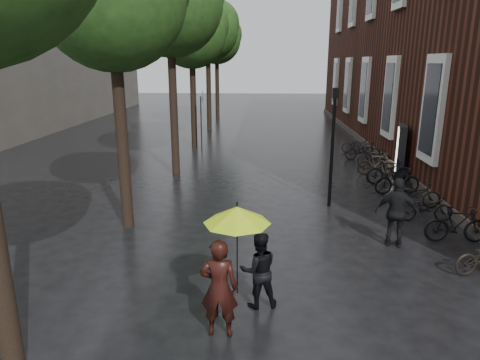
# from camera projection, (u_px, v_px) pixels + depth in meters

# --- Properties ---
(brick_building) EXTENTS (10.20, 33.20, 12.00)m
(brick_building) POSITION_uv_depth(u_px,v_px,m) (473.00, 32.00, 21.92)
(brick_building) COLOR #38160F
(brick_building) RESTS_ON ground
(street_trees) EXTENTS (4.33, 34.03, 8.91)m
(street_trees) POSITION_uv_depth(u_px,v_px,m) (181.00, 20.00, 19.14)
(street_trees) COLOR black
(street_trees) RESTS_ON ground
(person_burgundy) EXTENTS (0.65, 0.43, 1.77)m
(person_burgundy) POSITION_uv_depth(u_px,v_px,m) (219.00, 288.00, 7.18)
(person_burgundy) COLOR black
(person_burgundy) RESTS_ON ground
(person_black) EXTENTS (0.83, 0.71, 1.50)m
(person_black) POSITION_uv_depth(u_px,v_px,m) (259.00, 270.00, 8.08)
(person_black) COLOR black
(person_black) RESTS_ON ground
(lime_umbrella) EXTENTS (1.16, 1.16, 1.71)m
(lime_umbrella) POSITION_uv_depth(u_px,v_px,m) (237.00, 215.00, 7.20)
(lime_umbrella) COLOR black
(lime_umbrella) RESTS_ON ground
(pedestrian_walking) EXTENTS (1.13, 0.73, 1.79)m
(pedestrian_walking) POSITION_uv_depth(u_px,v_px,m) (397.00, 213.00, 10.72)
(pedestrian_walking) COLOR black
(pedestrian_walking) RESTS_ON ground
(parked_bicycles) EXTENTS (1.96, 13.82, 1.02)m
(parked_bicycles) POSITION_uv_depth(u_px,v_px,m) (394.00, 176.00, 15.81)
(parked_bicycles) COLOR black
(parked_bicycles) RESTS_ON ground
(ad_lightbox) EXTENTS (0.32, 1.41, 2.12)m
(ad_lightbox) POSITION_uv_depth(u_px,v_px,m) (401.00, 151.00, 17.22)
(ad_lightbox) COLOR black
(ad_lightbox) RESTS_ON ground
(lamp_post) EXTENTS (0.19, 0.19, 3.78)m
(lamp_post) POSITION_uv_depth(u_px,v_px,m) (333.00, 136.00, 13.36)
(lamp_post) COLOR black
(lamp_post) RESTS_ON ground
(cycle_sign) EXTENTS (0.16, 0.56, 3.08)m
(cycle_sign) POSITION_uv_depth(u_px,v_px,m) (202.00, 111.00, 22.45)
(cycle_sign) COLOR #262628
(cycle_sign) RESTS_ON ground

